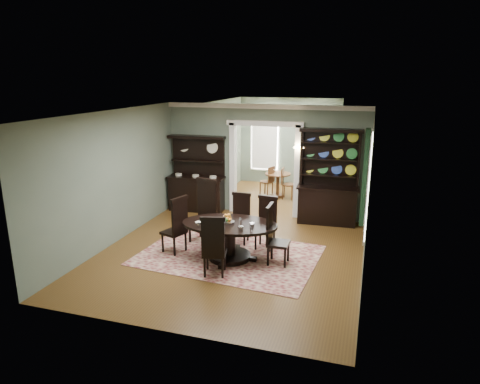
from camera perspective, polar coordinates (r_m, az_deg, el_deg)
The scene contains 19 objects.
room at distance 8.82m, azimuth -1.34°, elevation 1.20°, with size 5.51×6.01×3.01m.
parlor at distance 14.05m, azimuth 5.82°, elevation 6.16°, with size 3.51×3.50×3.01m.
doorway_trim at distance 11.59m, azimuth 3.31°, elevation 4.79°, with size 2.08×0.25×2.57m.
right_window at distance 9.25m, azimuth 16.52°, elevation 1.37°, with size 0.15×1.47×2.12m.
wall_sconce at distance 11.21m, azimuth 7.88°, elevation 5.72°, with size 0.27×0.21×0.21m.
rug at distance 9.25m, azimuth -1.51°, elevation -8.41°, with size 3.69×2.55×0.01m, color maroon.
dining_table at distance 8.90m, azimuth -1.40°, elevation -5.62°, with size 2.09×1.99×0.79m.
centerpiece at distance 8.78m, azimuth -1.56°, elevation -3.84°, with size 1.28×0.82×0.21m.
chair_far_left at distance 9.87m, azimuth -4.71°, elevation -2.22°, with size 0.65×0.63×1.45m.
chair_far_mid at distance 9.81m, azimuth 0.08°, elevation -3.26°, with size 0.44×0.41×1.15m.
chair_far_right at distance 9.50m, azimuth 3.56°, elevation -3.85°, with size 0.46×0.44×1.17m.
chair_end_left at distance 9.24m, azimuth -8.39°, elevation -4.21°, with size 0.57×0.59×1.27m.
chair_end_right at distance 8.68m, azimuth 4.50°, elevation -5.48°, with size 0.44×0.48×1.24m.
chair_near at distance 8.10m, azimuth -3.54°, elevation -7.07°, with size 0.54×0.52×1.23m.
sideboard at distance 12.14m, azimuth -5.75°, elevation 0.98°, with size 1.64×0.66×2.12m.
welsh_dresser at distance 11.21m, azimuth 11.67°, elevation 0.30°, with size 1.59×0.65×2.45m.
parlor_table at distance 13.57m, azimuth 5.05°, elevation 1.43°, with size 0.81×0.81×0.75m.
parlor_chair_left at distance 13.58m, azimuth 3.79°, elevation 1.58°, with size 0.45×0.44×0.96m.
parlor_chair_right at distance 13.32m, azimuth 6.15°, elevation 1.27°, with size 0.41×0.41×0.97m.
Camera 1 is at (2.73, -8.07, 3.72)m, focal length 32.00 mm.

